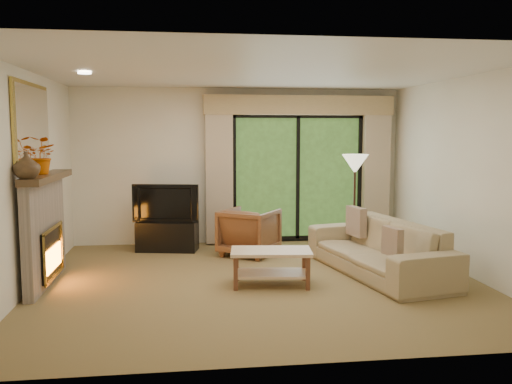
{
  "coord_description": "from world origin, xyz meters",
  "views": [
    {
      "loc": [
        -0.91,
        -6.62,
        1.87
      ],
      "look_at": [
        0.0,
        0.3,
        1.1
      ],
      "focal_mm": 38.0,
      "sensor_mm": 36.0,
      "label": 1
    }
  ],
  "objects": [
    {
      "name": "vase",
      "position": [
        -2.61,
        -0.5,
        1.52
      ],
      "size": [
        0.34,
        0.34,
        0.3
      ],
      "primitive_type": "imported",
      "rotation": [
        0.0,
        0.0,
        -0.26
      ],
      "color": "#483420",
      "rests_on": "fireplace"
    },
    {
      "name": "floor_lamp",
      "position": [
        1.71,
        1.49,
        0.77
      ],
      "size": [
        0.53,
        0.53,
        1.53
      ],
      "primitive_type": null,
      "rotation": [
        0.0,
        0.0,
        -0.36
      ],
      "color": "beige",
      "rests_on": "floor"
    },
    {
      "name": "pillow_near",
      "position": [
        1.53,
        -0.55,
        0.58
      ],
      "size": [
        0.15,
        0.35,
        0.34
      ],
      "primitive_type": "cube",
      "rotation": [
        0.0,
        0.0,
        0.2
      ],
      "color": "brown",
      "rests_on": "sofa"
    },
    {
      "name": "wall_front",
      "position": [
        0.0,
        -2.5,
        1.3
      ],
      "size": [
        5.0,
        0.0,
        5.0
      ],
      "primitive_type": "plane",
      "rotation": [
        -1.57,
        0.0,
        0.0
      ],
      "color": "#F5E8CF",
      "rests_on": "ground"
    },
    {
      "name": "coffee_table",
      "position": [
        0.12,
        -0.2,
        0.22
      ],
      "size": [
        1.03,
        0.65,
        0.44
      ],
      "primitive_type": null,
      "rotation": [
        0.0,
        0.0,
        -0.12
      ],
      "color": "beige",
      "rests_on": "floor"
    },
    {
      "name": "branches",
      "position": [
        -2.61,
        0.12,
        1.59
      ],
      "size": [
        0.49,
        0.45,
        0.45
      ],
      "primitive_type": "imported",
      "rotation": [
        0.0,
        0.0,
        -0.29
      ],
      "color": "#C45505",
      "rests_on": "fireplace"
    },
    {
      "name": "wall_right",
      "position": [
        2.75,
        0.0,
        1.3
      ],
      "size": [
        0.0,
        5.0,
        5.0
      ],
      "primitive_type": "plane",
      "rotation": [
        1.57,
        0.0,
        -1.57
      ],
      "color": "#F5E8CF",
      "rests_on": "ground"
    },
    {
      "name": "curtain_left",
      "position": [
        -0.35,
        2.34,
        1.2
      ],
      "size": [
        0.45,
        0.18,
        2.35
      ],
      "primitive_type": "cube",
      "color": "tan",
      "rests_on": "floor"
    },
    {
      "name": "floor",
      "position": [
        0.0,
        0.0,
        0.0
      ],
      "size": [
        5.5,
        5.5,
        0.0
      ],
      "primitive_type": "plane",
      "color": "olive",
      "rests_on": "ground"
    },
    {
      "name": "curtain_right",
      "position": [
        2.35,
        2.34,
        1.2
      ],
      "size": [
        0.45,
        0.18,
        2.35
      ],
      "primitive_type": "cube",
      "color": "tan",
      "rests_on": "floor"
    },
    {
      "name": "sliding_door",
      "position": [
        1.0,
        2.45,
        1.1
      ],
      "size": [
        2.26,
        0.1,
        2.16
      ],
      "primitive_type": null,
      "color": "black",
      "rests_on": "floor"
    },
    {
      "name": "sofa",
      "position": [
        1.61,
        0.14,
        0.35
      ],
      "size": [
        1.39,
        2.54,
        0.7
      ],
      "primitive_type": "imported",
      "rotation": [
        0.0,
        0.0,
        -1.37
      ],
      "color": "tan",
      "rests_on": "floor"
    },
    {
      "name": "wall_left",
      "position": [
        -2.75,
        0.0,
        1.3
      ],
      "size": [
        0.0,
        5.0,
        5.0
      ],
      "primitive_type": "plane",
      "rotation": [
        1.57,
        0.0,
        1.57
      ],
      "color": "#F5E8CF",
      "rests_on": "ground"
    },
    {
      "name": "media_console",
      "position": [
        -1.2,
        1.95,
        0.23
      ],
      "size": [
        1.0,
        0.6,
        0.47
      ],
      "primitive_type": "cube",
      "rotation": [
        0.0,
        0.0,
        -0.19
      ],
      "color": "black",
      "rests_on": "floor"
    },
    {
      "name": "ceiling",
      "position": [
        0.0,
        0.0,
        2.6
      ],
      "size": [
        5.5,
        5.5,
        0.0
      ],
      "primitive_type": "plane",
      "rotation": [
        3.14,
        0.0,
        0.0
      ],
      "color": "silver",
      "rests_on": "ground"
    },
    {
      "name": "cornice",
      "position": [
        1.0,
        2.36,
        2.32
      ],
      "size": [
        3.2,
        0.24,
        0.32
      ],
      "primitive_type": "cube",
      "color": "tan",
      "rests_on": "wall_back"
    },
    {
      "name": "tv",
      "position": [
        -1.2,
        1.95,
        0.77
      ],
      "size": [
        1.05,
        0.33,
        0.6
      ],
      "primitive_type": "imported",
      "rotation": [
        0.0,
        0.0,
        -0.19
      ],
      "color": "black",
      "rests_on": "media_console"
    },
    {
      "name": "armchair",
      "position": [
        0.05,
        1.48,
        0.36
      ],
      "size": [
        1.07,
        1.08,
        0.72
      ],
      "primitive_type": "imported",
      "rotation": [
        0.0,
        0.0,
        2.56
      ],
      "color": "brown",
      "rests_on": "floor"
    },
    {
      "name": "fireplace",
      "position": [
        -2.63,
        0.2,
        0.69
      ],
      "size": [
        0.24,
        1.7,
        1.37
      ],
      "primitive_type": null,
      "color": "gray",
      "rests_on": "floor"
    },
    {
      "name": "mirror",
      "position": [
        -2.71,
        0.2,
        1.95
      ],
      "size": [
        0.07,
        1.45,
        1.02
      ],
      "primitive_type": null,
      "color": "#B69B42",
      "rests_on": "wall_left"
    },
    {
      "name": "pillow_far",
      "position": [
        1.53,
        0.83,
        0.59
      ],
      "size": [
        0.19,
        0.43,
        0.42
      ],
      "primitive_type": "cube",
      "rotation": [
        0.0,
        0.0,
        0.2
      ],
      "color": "brown",
      "rests_on": "sofa"
    },
    {
      "name": "wall_back",
      "position": [
        0.0,
        2.5,
        1.3
      ],
      "size": [
        5.0,
        0.0,
        5.0
      ],
      "primitive_type": "plane",
      "rotation": [
        1.57,
        0.0,
        0.0
      ],
      "color": "#F5E8CF",
      "rests_on": "ground"
    }
  ]
}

